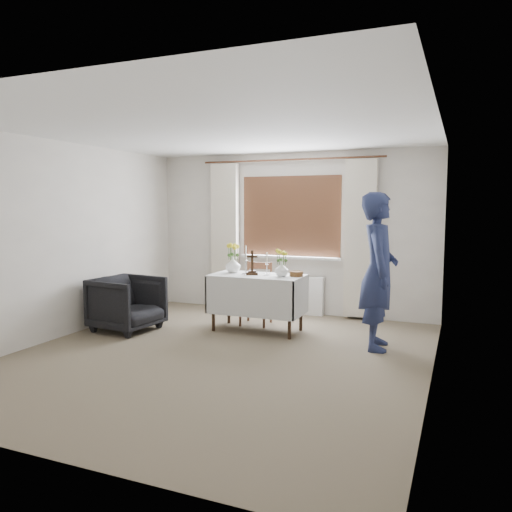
{
  "coord_description": "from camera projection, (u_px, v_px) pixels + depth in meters",
  "views": [
    {
      "loc": [
        2.48,
        -4.9,
        1.7
      ],
      "look_at": [
        0.03,
        1.0,
        1.04
      ],
      "focal_mm": 35.0,
      "sensor_mm": 36.0,
      "label": 1
    }
  ],
  "objects": [
    {
      "name": "ground",
      "position": [
        220.0,
        356.0,
        5.62
      ],
      "size": [
        5.0,
        5.0,
        0.0
      ],
      "primitive_type": "plane",
      "color": "#7C6C56",
      "rests_on": "ground"
    },
    {
      "name": "altar_table",
      "position": [
        257.0,
        303.0,
        6.71
      ],
      "size": [
        1.24,
        0.64,
        0.76
      ],
      "primitive_type": "cube",
      "color": "silver",
      "rests_on": "ground"
    },
    {
      "name": "wooden_chair",
      "position": [
        256.0,
        294.0,
        7.06
      ],
      "size": [
        0.44,
        0.44,
        0.88
      ],
      "primitive_type": null,
      "rotation": [
        0.0,
        0.0,
        0.08
      ],
      "color": "brown",
      "rests_on": "ground"
    },
    {
      "name": "armchair",
      "position": [
        127.0,
        303.0,
        6.73
      ],
      "size": [
        0.89,
        0.87,
        0.74
      ],
      "primitive_type": "imported",
      "rotation": [
        0.0,
        0.0,
        1.46
      ],
      "color": "black",
      "rests_on": "ground"
    },
    {
      "name": "person",
      "position": [
        378.0,
        271.0,
        5.84
      ],
      "size": [
        0.55,
        0.74,
        1.84
      ],
      "primitive_type": "imported",
      "rotation": [
        0.0,
        0.0,
        1.73
      ],
      "color": "navy",
      "rests_on": "ground"
    },
    {
      "name": "radiator",
      "position": [
        289.0,
        294.0,
        7.82
      ],
      "size": [
        1.1,
        0.1,
        0.6
      ],
      "primitive_type": "cube",
      "color": "silver",
      "rests_on": "ground"
    },
    {
      "name": "wooden_cross",
      "position": [
        252.0,
        262.0,
        6.67
      ],
      "size": [
        0.19,
        0.16,
        0.33
      ],
      "primitive_type": null,
      "rotation": [
        0.0,
        0.0,
        0.4
      ],
      "color": "black",
      "rests_on": "altar_table"
    },
    {
      "name": "candlestick_left",
      "position": [
        246.0,
        260.0,
        6.69
      ],
      "size": [
        0.12,
        0.12,
        0.39
      ],
      "primitive_type": null,
      "rotation": [
        0.0,
        0.0,
        -0.09
      ],
      "color": "white",
      "rests_on": "altar_table"
    },
    {
      "name": "candlestick_right",
      "position": [
        267.0,
        264.0,
        6.63
      ],
      "size": [
        0.11,
        0.11,
        0.3
      ],
      "primitive_type": null,
      "rotation": [
        0.0,
        0.0,
        -0.29
      ],
      "color": "white",
      "rests_on": "altar_table"
    },
    {
      "name": "flower_vase_left",
      "position": [
        233.0,
        265.0,
        6.89
      ],
      "size": [
        0.22,
        0.22,
        0.21
      ],
      "primitive_type": "imported",
      "rotation": [
        0.0,
        0.0,
        0.08
      ],
      "color": "white",
      "rests_on": "altar_table"
    },
    {
      "name": "flower_vase_right",
      "position": [
        282.0,
        269.0,
        6.52
      ],
      "size": [
        0.18,
        0.18,
        0.19
      ],
      "primitive_type": "imported",
      "rotation": [
        0.0,
        0.0,
        -0.0
      ],
      "color": "white",
      "rests_on": "altar_table"
    },
    {
      "name": "wicker_basket",
      "position": [
        296.0,
        274.0,
        6.54
      ],
      "size": [
        0.21,
        0.21,
        0.07
      ],
      "primitive_type": "cylinder",
      "rotation": [
        0.0,
        0.0,
        0.19
      ],
      "color": "brown",
      "rests_on": "altar_table"
    }
  ]
}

